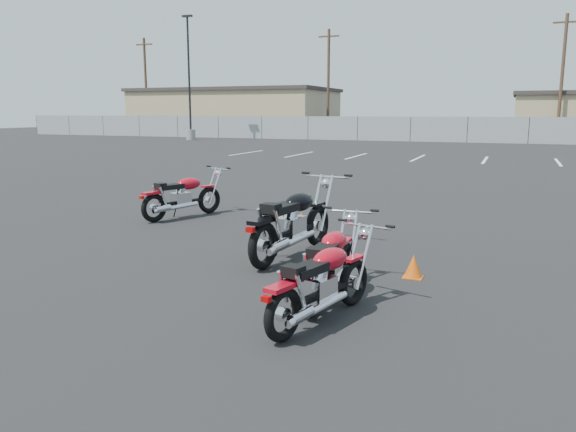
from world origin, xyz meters
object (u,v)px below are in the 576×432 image
at_px(motorcycle_front_red, 182,196).
at_px(motorcycle_second_black, 293,222).
at_px(motorcycle_rear_red, 330,263).
at_px(motorcycle_third_red, 322,283).

bearing_deg(motorcycle_front_red, motorcycle_second_black, -32.74).
bearing_deg(motorcycle_rear_red, motorcycle_third_red, -78.93).
xyz_separation_m(motorcycle_front_red, motorcycle_second_black, (3.28, -2.11, 0.08)).
bearing_deg(motorcycle_front_red, motorcycle_rear_red, -40.45).
relative_size(motorcycle_front_red, motorcycle_third_red, 1.06).
height_order(motorcycle_front_red, motorcycle_third_red, motorcycle_front_red).
bearing_deg(motorcycle_third_red, motorcycle_rear_red, 101.07).
xyz_separation_m(motorcycle_third_red, motorcycle_rear_red, (-0.15, 0.75, 0.01)).
bearing_deg(motorcycle_second_black, motorcycle_rear_red, -55.76).
height_order(motorcycle_third_red, motorcycle_rear_red, motorcycle_rear_red).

